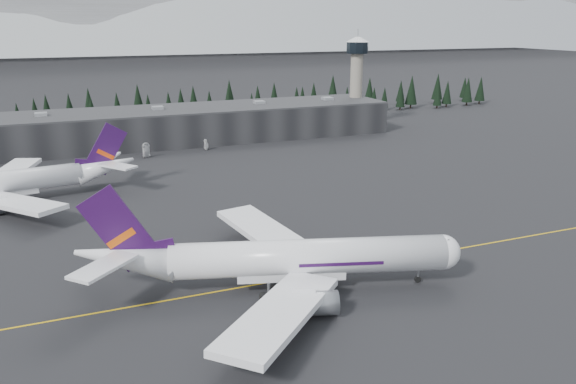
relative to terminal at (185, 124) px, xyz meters
name	(u,v)px	position (x,y,z in m)	size (l,w,h in m)	color
ground	(328,267)	(0.00, -125.00, -6.30)	(1400.00, 1400.00, 0.00)	black
taxiline	(333,271)	(0.00, -127.00, -6.29)	(400.00, 0.40, 0.02)	gold
terminal	(185,124)	(0.00, 0.00, 0.00)	(160.00, 30.00, 12.60)	black
control_tower	(357,72)	(75.00, 3.00, 17.11)	(10.00, 10.00, 37.70)	gray
treeline	(167,108)	(0.00, 37.00, 1.20)	(360.00, 20.00, 15.00)	black
mountain_ridge	(81,47)	(0.00, 875.00, -6.30)	(4400.00, 900.00, 420.00)	white
jet_main	(275,259)	(-12.22, -129.44, -0.86)	(64.09, 58.01, 19.29)	white
jet_parked	(11,182)	(-57.02, -59.31, -1.15)	(62.00, 56.91, 18.28)	white
gse_vehicle_a	(146,156)	(-18.42, -22.95, -5.58)	(2.37, 5.15, 1.43)	silver
gse_vehicle_b	(206,148)	(3.30, -18.93, -5.63)	(1.59, 3.96, 1.35)	silver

